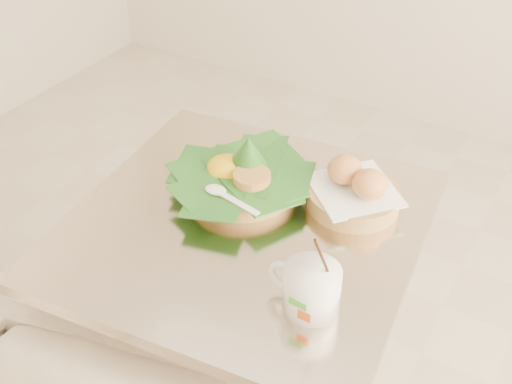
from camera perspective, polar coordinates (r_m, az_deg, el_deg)
The scene contains 4 objects.
cafe_table at distance 1.48m, azimuth -0.91°, elevation -9.24°, with size 0.77×0.77×0.75m.
rice_basket at distance 1.39m, azimuth -1.26°, elevation 1.65°, with size 0.30×0.30×0.15m.
bread_basket at distance 1.36m, azimuth 8.74°, elevation 0.08°, with size 0.24×0.24×0.10m.
coffee_mug at distance 1.13m, azimuth 4.86°, elevation -8.46°, with size 0.14×0.10×0.17m.
Camera 1 is at (0.66, -0.91, 1.60)m, focal length 45.00 mm.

